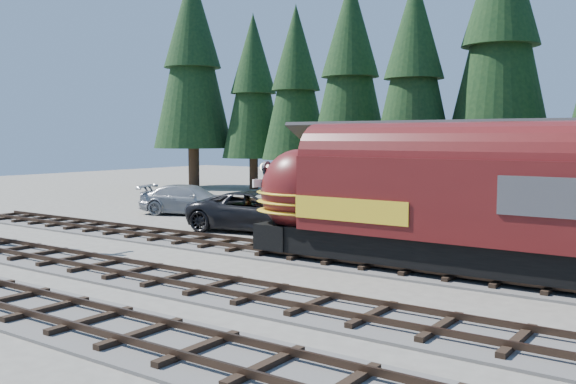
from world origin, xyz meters
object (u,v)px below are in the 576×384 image
Objects in this scene: pickup_truck_b at (190,200)px; pickup_truck_a at (259,212)px; caboose at (384,173)px; locomotive at (422,206)px; depot at (448,175)px.

pickup_truck_a is at bearing -130.78° from pickup_truck_b.
locomotive is at bearing -58.66° from caboose.
locomotive is 2.32× the size of pickup_truck_b.
depot is 6.74m from locomotive.
locomotive is 2.01× the size of pickup_truck_a.
caboose reaches higher than locomotive.
caboose is at bearing -73.37° from pickup_truck_b.
locomotive is at bearing -75.72° from depot.
locomotive is at bearing -123.02° from pickup_truck_a.
pickup_truck_a is 1.16× the size of pickup_truck_b.
depot reaches higher than pickup_truck_b.
pickup_truck_a is 8.05m from pickup_truck_b.
depot reaches higher than pickup_truck_a.
pickup_truck_a is (-10.37, 4.28, -1.31)m from locomotive.
pickup_truck_b is (-17.87, 7.22, -1.40)m from locomotive.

